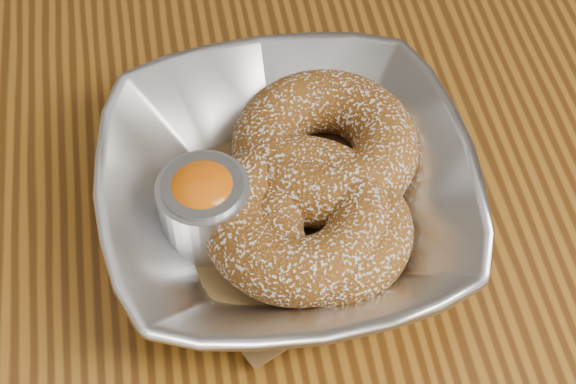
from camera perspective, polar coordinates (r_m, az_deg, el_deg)
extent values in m
cube|color=brown|center=(0.53, -1.19, -6.81)|extent=(1.20, 0.80, 0.04)
imported|color=silver|center=(0.51, 0.00, -0.23)|extent=(0.22, 0.22, 0.05)
cube|color=brown|center=(0.52, 0.00, -1.35)|extent=(0.19, 0.19, 0.00)
torus|color=brown|center=(0.53, 2.40, 2.96)|extent=(0.14, 0.14, 0.04)
torus|color=brown|center=(0.50, 0.70, -1.69)|extent=(0.11, 0.11, 0.04)
torus|color=brown|center=(0.50, 2.65, -2.46)|extent=(0.11, 0.11, 0.03)
cylinder|color=silver|center=(0.50, -5.37, -1.12)|extent=(0.05, 0.05, 0.04)
cylinder|color=gray|center=(0.50, -5.41, -0.86)|extent=(0.05, 0.05, 0.04)
ellipsoid|color=#F56307|center=(0.49, -5.52, -0.02)|extent=(0.04, 0.04, 0.03)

